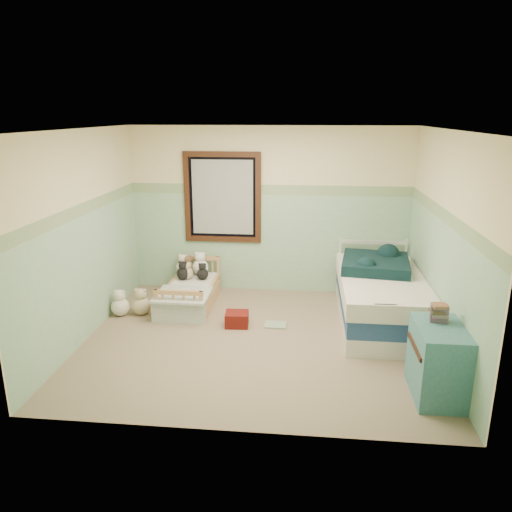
# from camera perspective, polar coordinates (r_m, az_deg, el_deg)

# --- Properties ---
(floor) EXTENTS (4.20, 3.60, 0.02)m
(floor) POSITION_cam_1_polar(r_m,az_deg,el_deg) (6.09, 0.12, -9.82)
(floor) COLOR #8C7757
(floor) RESTS_ON ground
(ceiling) EXTENTS (4.20, 3.60, 0.02)m
(ceiling) POSITION_cam_1_polar(r_m,az_deg,el_deg) (5.47, 0.14, 14.61)
(ceiling) COLOR silver
(ceiling) RESTS_ON wall_back
(wall_back) EXTENTS (4.20, 0.04, 2.50)m
(wall_back) POSITION_cam_1_polar(r_m,az_deg,el_deg) (7.40, 1.53, 5.24)
(wall_back) COLOR beige
(wall_back) RESTS_ON floor
(wall_front) EXTENTS (4.20, 0.04, 2.50)m
(wall_front) POSITION_cam_1_polar(r_m,az_deg,el_deg) (3.95, -2.49, -4.86)
(wall_front) COLOR beige
(wall_front) RESTS_ON floor
(wall_left) EXTENTS (0.04, 3.60, 2.50)m
(wall_left) POSITION_cam_1_polar(r_m,az_deg,el_deg) (6.21, -19.53, 2.13)
(wall_left) COLOR beige
(wall_left) RESTS_ON floor
(wall_right) EXTENTS (0.04, 3.60, 2.50)m
(wall_right) POSITION_cam_1_polar(r_m,az_deg,el_deg) (5.83, 21.12, 1.08)
(wall_right) COLOR beige
(wall_right) RESTS_ON floor
(wainscot_mint) EXTENTS (4.20, 0.01, 1.50)m
(wainscot_mint) POSITION_cam_1_polar(r_m,az_deg,el_deg) (7.50, 1.49, 1.46)
(wainscot_mint) COLOR #8CAF90
(wainscot_mint) RESTS_ON floor
(border_strip) EXTENTS (4.20, 0.01, 0.15)m
(border_strip) POSITION_cam_1_polar(r_m,az_deg,el_deg) (7.33, 1.54, 7.71)
(border_strip) COLOR #4B814C
(border_strip) RESTS_ON wall_back
(window_frame) EXTENTS (1.16, 0.06, 1.36)m
(window_frame) POSITION_cam_1_polar(r_m,az_deg,el_deg) (7.41, -3.93, 6.79)
(window_frame) COLOR black
(window_frame) RESTS_ON wall_back
(window_blinds) EXTENTS (0.92, 0.01, 1.12)m
(window_blinds) POSITION_cam_1_polar(r_m,az_deg,el_deg) (7.42, -3.91, 6.81)
(window_blinds) COLOR #B8B8B3
(window_blinds) RESTS_ON window_frame
(toddler_bed_frame) EXTENTS (0.66, 1.33, 0.17)m
(toddler_bed_frame) POSITION_cam_1_polar(r_m,az_deg,el_deg) (7.17, -7.65, -4.97)
(toddler_bed_frame) COLOR #AC7946
(toddler_bed_frame) RESTS_ON floor
(toddler_mattress) EXTENTS (0.61, 1.27, 0.12)m
(toddler_mattress) POSITION_cam_1_polar(r_m,az_deg,el_deg) (7.12, -7.69, -3.88)
(toddler_mattress) COLOR white
(toddler_mattress) RESTS_ON toddler_bed_frame
(patchwork_quilt) EXTENTS (0.72, 0.66, 0.03)m
(patchwork_quilt) POSITION_cam_1_polar(r_m,az_deg,el_deg) (6.72, -8.52, -4.49)
(patchwork_quilt) COLOR #6C8DB4
(patchwork_quilt) RESTS_ON toddler_mattress
(plush_bed_brown) EXTENTS (0.21, 0.21, 0.21)m
(plush_bed_brown) POSITION_cam_1_polar(r_m,az_deg,el_deg) (7.56, -7.98, -1.37)
(plush_bed_brown) COLOR brown
(plush_bed_brown) RESTS_ON toddler_mattress
(plush_bed_white) EXTENTS (0.24, 0.24, 0.24)m
(plush_bed_white) POSITION_cam_1_polar(r_m,az_deg,el_deg) (7.51, -6.50, -1.29)
(plush_bed_white) COLOR white
(plush_bed_white) RESTS_ON toddler_mattress
(plush_bed_tan) EXTENTS (0.18, 0.18, 0.18)m
(plush_bed_tan) POSITION_cam_1_polar(r_m,az_deg,el_deg) (7.35, -8.00, -2.00)
(plush_bed_tan) COLOR #C8B28C
(plush_bed_tan) RESTS_ON toddler_mattress
(plush_bed_dark) EXTENTS (0.17, 0.17, 0.17)m
(plush_bed_dark) POSITION_cam_1_polar(r_m,az_deg,el_deg) (7.30, -6.24, -2.09)
(plush_bed_dark) COLOR black
(plush_bed_dark) RESTS_ON toddler_mattress
(plush_floor_cream) EXTENTS (0.25, 0.25, 0.25)m
(plush_floor_cream) POSITION_cam_1_polar(r_m,az_deg,el_deg) (6.98, -15.49, -5.71)
(plush_floor_cream) COLOR white
(plush_floor_cream) RESTS_ON floor
(plush_floor_tan) EXTENTS (0.25, 0.25, 0.25)m
(plush_floor_tan) POSITION_cam_1_polar(r_m,az_deg,el_deg) (6.94, -13.19, -5.64)
(plush_floor_tan) COLOR #C8B28C
(plush_floor_tan) RESTS_ON floor
(twin_bed_frame) EXTENTS (1.01, 2.02, 0.22)m
(twin_bed_frame) POSITION_cam_1_polar(r_m,az_deg,el_deg) (6.69, 14.13, -6.72)
(twin_bed_frame) COLOR silver
(twin_bed_frame) RESTS_ON floor
(twin_boxspring) EXTENTS (1.01, 2.02, 0.22)m
(twin_boxspring) POSITION_cam_1_polar(r_m,az_deg,el_deg) (6.61, 14.26, -4.96)
(twin_boxspring) COLOR navy
(twin_boxspring) RESTS_ON twin_bed_frame
(twin_mattress) EXTENTS (1.05, 2.06, 0.22)m
(twin_mattress) POSITION_cam_1_polar(r_m,az_deg,el_deg) (6.54, 14.39, -3.16)
(twin_mattress) COLOR white
(twin_mattress) RESTS_ON twin_boxspring
(teal_blanket) EXTENTS (0.97, 1.01, 0.14)m
(teal_blanket) POSITION_cam_1_polar(r_m,az_deg,el_deg) (6.76, 13.73, -0.87)
(teal_blanket) COLOR black
(teal_blanket) RESTS_ON twin_mattress
(dresser) EXTENTS (0.45, 0.72, 0.72)m
(dresser) POSITION_cam_1_polar(r_m,az_deg,el_deg) (5.16, 20.41, -11.44)
(dresser) COLOR #38676B
(dresser) RESTS_ON floor
(book_stack) EXTENTS (0.18, 0.15, 0.16)m
(book_stack) POSITION_cam_1_polar(r_m,az_deg,el_deg) (5.10, 20.51, -6.26)
(book_stack) COLOR brown
(book_stack) RESTS_ON dresser
(red_pillow) EXTENTS (0.31, 0.28, 0.19)m
(red_pillow) POSITION_cam_1_polar(r_m,az_deg,el_deg) (6.43, -2.24, -7.35)
(red_pillow) COLOR #991208
(red_pillow) RESTS_ON floor
(floor_book) EXTENTS (0.29, 0.22, 0.03)m
(floor_book) POSITION_cam_1_polar(r_m,az_deg,el_deg) (6.45, 2.27, -8.03)
(floor_book) COLOR #D6CE3F
(floor_book) RESTS_ON floor
(extra_plush_0) EXTENTS (0.19, 0.19, 0.19)m
(extra_plush_0) POSITION_cam_1_polar(r_m,az_deg,el_deg) (7.33, -8.48, -2.02)
(extra_plush_0) COLOR black
(extra_plush_0) RESTS_ON toddler_mattress
(extra_plush_1) EXTENTS (0.21, 0.21, 0.21)m
(extra_plush_1) POSITION_cam_1_polar(r_m,az_deg,el_deg) (7.57, -8.47, -1.34)
(extra_plush_1) COLOR white
(extra_plush_1) RESTS_ON toddler_mattress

